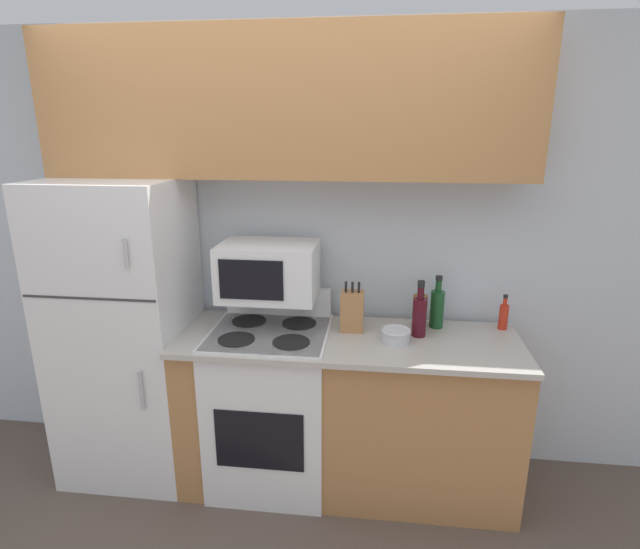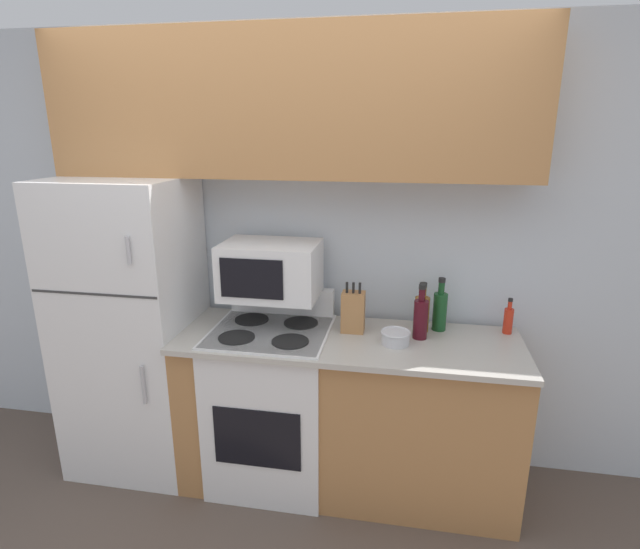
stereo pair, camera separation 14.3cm
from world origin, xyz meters
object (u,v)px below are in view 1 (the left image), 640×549
object	(u,v)px
bowl	(396,335)
knife_block	(352,311)
refrigerator	(126,332)
bottle_whiskey	(420,310)
bottle_hot_sauce	(504,316)
stove	(271,404)
bottle_wine_red	(419,315)
bottle_wine_green	(437,307)
microwave	(269,271)

from	to	relation	value
bowl	knife_block	bearing A→B (deg)	151.67
refrigerator	bottle_whiskey	size ratio (longest dim) A/B	6.22
bowl	bottle_hot_sauce	distance (m)	0.65
stove	bottle_wine_red	xyz separation A→B (m)	(0.81, 0.06, 0.56)
bottle_hot_sauce	bottle_wine_red	bearing A→B (deg)	-162.11
stove	bottle_hot_sauce	bearing A→B (deg)	9.58
bottle_hot_sauce	bottle_whiskey	world-z (taller)	bottle_whiskey
bottle_wine_green	bottle_hot_sauce	xyz separation A→B (m)	(0.37, 0.02, -0.04)
bottle_wine_green	refrigerator	bearing A→B (deg)	-174.31
stove	refrigerator	bearing A→B (deg)	178.34
bottle_wine_red	bottle_whiskey	bearing A→B (deg)	85.43
knife_block	bottle_whiskey	world-z (taller)	knife_block
stove	bottle_hot_sauce	xyz separation A→B (m)	(1.28, 0.22, 0.52)
bottle_wine_red	knife_block	bearing A→B (deg)	175.32
refrigerator	bottle_wine_green	world-z (taller)	refrigerator
microwave	bottle_wine_red	distance (m)	0.85
microwave	bottle_wine_red	world-z (taller)	microwave
microwave	bowl	xyz separation A→B (m)	(0.70, -0.14, -0.29)
bottle_wine_red	bowl	bearing A→B (deg)	-141.88
microwave	bottle_hot_sauce	world-z (taller)	microwave
stove	bottle_wine_green	xyz separation A→B (m)	(0.91, 0.20, 0.56)
stove	bottle_hot_sauce	size ratio (longest dim) A/B	5.45
bottle_hot_sauce	bottle_whiskey	bearing A→B (deg)	-173.02
bottle_whiskey	bottle_wine_red	distance (m)	0.10
bottle_whiskey	bowl	bearing A→B (deg)	-124.42
stove	bottle_whiskey	xyz separation A→B (m)	(0.82, 0.16, 0.55)
bottle_hot_sauce	bottle_wine_red	distance (m)	0.50
refrigerator	bottle_hot_sauce	bearing A→B (deg)	5.15
knife_block	bottle_whiskey	distance (m)	0.38
refrigerator	bottle_wine_red	size ratio (longest dim) A/B	5.80
microwave	bottle_wine_red	xyz separation A→B (m)	(0.82, -0.04, -0.21)
knife_block	bottle_whiskey	xyz separation A→B (m)	(0.37, 0.07, -0.00)
knife_block	bowl	xyz separation A→B (m)	(0.24, -0.13, -0.08)
microwave	bowl	bearing A→B (deg)	-11.12
refrigerator	bottle_wine_green	distance (m)	1.78
microwave	stove	bearing A→B (deg)	-81.10
bottle_hot_sauce	bottle_wine_red	world-z (taller)	bottle_wine_red
bottle_whiskey	bottle_hot_sauce	bearing A→B (deg)	6.98
refrigerator	microwave	bearing A→B (deg)	5.39
knife_block	bottle_hot_sauce	world-z (taller)	knife_block
stove	knife_block	xyz separation A→B (m)	(0.45, 0.09, 0.55)
bottle_wine_green	bottle_wine_red	bearing A→B (deg)	-127.90
stove	bottle_wine_green	bearing A→B (deg)	12.34
refrigerator	bottle_whiskey	world-z (taller)	refrigerator
knife_block	bottle_wine_red	xyz separation A→B (m)	(0.36, -0.03, 0.00)
stove	microwave	size ratio (longest dim) A/B	2.06
knife_block	bottle_wine_red	bearing A→B (deg)	-4.68
bottle_whiskey	knife_block	bearing A→B (deg)	-169.89
knife_block	bottle_hot_sauce	size ratio (longest dim) A/B	1.42
bottle_hot_sauce	bottle_wine_red	size ratio (longest dim) A/B	0.67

